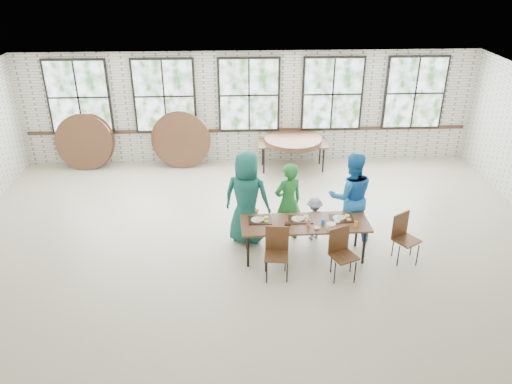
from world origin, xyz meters
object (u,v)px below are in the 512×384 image
dining_table (305,225)px  chair_near_left (277,248)px  chair_near_right (341,249)px  storage_table (293,145)px

dining_table → chair_near_left: size_ratio=2.55×
chair_near_right → storage_table: chair_near_right is taller
chair_near_left → dining_table: bearing=50.9°
dining_table → chair_near_right: size_ratio=2.55×
chair_near_left → chair_near_right: same height
chair_near_left → storage_table: 4.81m
dining_table → chair_near_right: chair_near_right is taller
chair_near_right → storage_table: (-0.33, 4.82, 0.13)m
dining_table → storage_table: 4.19m
chair_near_right → chair_near_left: bearing=151.9°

